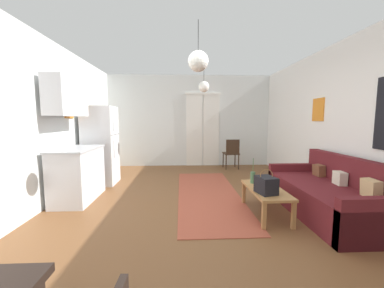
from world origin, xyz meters
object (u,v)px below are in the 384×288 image
at_px(pendant_lamp_far, 204,87).
at_px(bamboo_vase, 253,177).
at_px(handbag, 266,185).
at_px(coffee_table, 266,192).
at_px(refrigerator, 101,145).
at_px(couch, 330,196).
at_px(pendant_lamp_near, 198,61).
at_px(accent_chair, 232,152).

bearing_deg(pendant_lamp_far, bamboo_vase, -69.82).
xyz_separation_m(handbag, pendant_lamp_far, (-0.65, 2.21, 1.63)).
height_order(coffee_table, refrigerator, refrigerator).
relative_size(coffee_table, refrigerator, 0.60).
height_order(couch, coffee_table, couch).
bearing_deg(couch, pendant_lamp_near, -179.19).
bearing_deg(pendant_lamp_near, bamboo_vase, 21.03).
bearing_deg(handbag, accent_chair, 85.36).
distance_m(bamboo_vase, accent_chair, 2.88).
bearing_deg(accent_chair, bamboo_vase, 80.47).
relative_size(couch, handbag, 5.76).
bearing_deg(pendant_lamp_far, pendant_lamp_near, -97.88).
bearing_deg(couch, bamboo_vase, 163.27).
relative_size(bamboo_vase, pendant_lamp_far, 0.57).
distance_m(bamboo_vase, pendant_lamp_near, 1.96).
bearing_deg(bamboo_vase, refrigerator, 152.20).
height_order(bamboo_vase, handbag, bamboo_vase).
xyz_separation_m(bamboo_vase, refrigerator, (-2.89, 1.53, 0.36)).
xyz_separation_m(coffee_table, refrigerator, (-3.00, 1.82, 0.50)).
bearing_deg(coffee_table, couch, -1.73).
height_order(bamboo_vase, refrigerator, refrigerator).
xyz_separation_m(couch, coffee_table, (-0.96, 0.03, 0.07)).
relative_size(handbag, refrigerator, 0.20).
bearing_deg(bamboo_vase, pendant_lamp_far, 110.18).
bearing_deg(couch, coffee_table, 178.27).
height_order(bamboo_vase, accent_chair, accent_chair).
xyz_separation_m(couch, bamboo_vase, (-1.07, 0.32, 0.21)).
xyz_separation_m(couch, handbag, (-1.04, -0.19, 0.24)).
bearing_deg(accent_chair, handbag, 81.74).
xyz_separation_m(coffee_table, bamboo_vase, (-0.11, 0.29, 0.15)).
distance_m(refrigerator, accent_chair, 3.48).
height_order(handbag, pendant_lamp_far, pendant_lamp_far).
distance_m(pendant_lamp_near, pendant_lamp_far, 2.06).
xyz_separation_m(handbag, refrigerator, (-2.92, 2.04, 0.33)).
height_order(handbag, accent_chair, accent_chair).
relative_size(bamboo_vase, handbag, 1.18).
xyz_separation_m(pendant_lamp_near, pendant_lamp_far, (0.28, 2.04, -0.05)).
bearing_deg(refrigerator, accent_chair, 22.81).
distance_m(coffee_table, handbag, 0.29).
relative_size(refrigerator, pendant_lamp_near, 2.50).
relative_size(bamboo_vase, accent_chair, 0.47).
distance_m(couch, handbag, 1.09).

